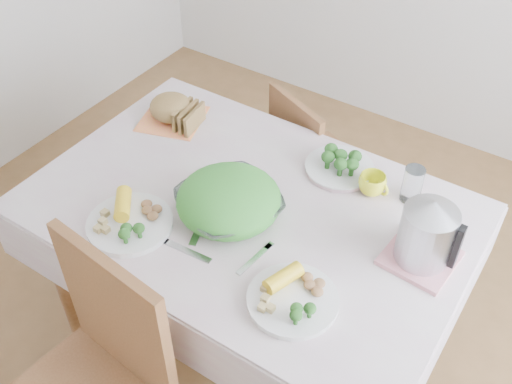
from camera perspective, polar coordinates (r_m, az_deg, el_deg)
The scene contains 17 objects.
floor at distance 2.66m, azimuth -0.61°, elevation -13.24°, with size 3.60×3.60×0.00m, color brown.
dining_table at distance 2.35m, azimuth -0.68°, elevation -8.10°, with size 1.40×0.90×0.75m, color brown.
tablecloth at distance 2.07m, azimuth -0.77°, elevation -1.41°, with size 1.50×1.00×0.01m, color beige.
chair_far at distance 2.77m, azimuth 6.33°, elevation 3.51°, with size 0.37×0.37×0.82m, color brown.
salad_bowl at distance 2.01m, azimuth -2.58°, elevation -1.26°, with size 0.33×0.33×0.08m, color white.
dinner_plate_left at distance 2.03m, azimuth -11.90°, elevation -3.03°, with size 0.29×0.29×0.02m, color white.
dinner_plate_right at distance 1.79m, azimuth 3.51°, elevation -10.26°, with size 0.27×0.27×0.02m, color white.
broccoli_plate at distance 2.22m, azimuth 7.93°, elevation 2.24°, with size 0.25×0.25×0.02m, color beige.
napkin at distance 2.49m, azimuth -7.96°, elevation 6.92°, with size 0.24×0.24×0.00m, color #FF8F4E.
bread_loaf at distance 2.45m, azimuth -8.09°, elevation 7.99°, with size 0.18×0.17×0.11m, color brown.
yellow_mug at distance 2.13m, azimuth 11.01°, elevation 0.74°, with size 0.10×0.10×0.08m, color #F6F827.
glass_tumbler at distance 2.12m, azimuth 14.66°, elevation 0.67°, with size 0.07×0.07×0.13m, color white.
pink_tray at distance 1.96m, azimuth 15.34°, elevation -6.07°, with size 0.21×0.21×0.02m, color #D17F87.
electric_kettle at distance 1.88m, azimuth 15.96°, elevation -3.79°, with size 0.17×0.17×0.24m, color #B2B5BA.
fork_left at distance 2.02m, azimuth -5.18°, elevation -2.94°, with size 0.02×0.21×0.00m, color silver.
fork_right at distance 1.90m, azimuth -0.13°, elevation -6.39°, with size 0.02×0.16×0.00m, color silver.
knife at distance 1.94m, azimuth -6.81°, elevation -5.50°, with size 0.02×0.20×0.00m, color silver.
Camera 1 is at (0.85, -1.23, 2.20)m, focal length 42.00 mm.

